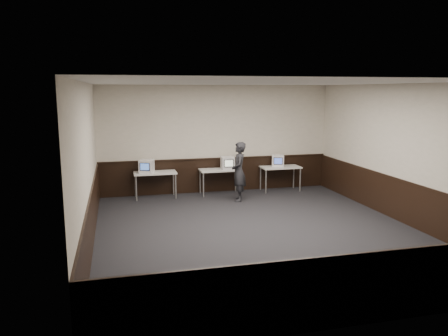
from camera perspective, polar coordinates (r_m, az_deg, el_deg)
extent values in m
plane|color=black|center=(9.67, 4.50, -8.26)|extent=(8.00, 8.00, 0.00)
plane|color=white|center=(9.18, 4.79, 11.06)|extent=(8.00, 8.00, 0.00)
plane|color=beige|center=(13.11, -0.95, 3.80)|extent=(7.00, 0.00, 7.00)
plane|color=beige|center=(5.72, 17.54, -4.99)|extent=(7.00, 0.00, 7.00)
plane|color=beige|center=(8.83, -17.43, 0.24)|extent=(0.00, 8.00, 8.00)
plane|color=beige|center=(10.92, 22.34, 1.76)|extent=(0.00, 8.00, 8.00)
cube|color=black|center=(13.26, -0.91, -0.94)|extent=(6.98, 0.04, 1.00)
cube|color=black|center=(6.11, 16.87, -14.96)|extent=(6.98, 0.04, 1.00)
cube|color=black|center=(9.07, -16.93, -6.62)|extent=(0.04, 7.98, 1.00)
cube|color=black|center=(11.10, 21.88, -3.87)|extent=(0.04, 7.98, 1.00)
cube|color=black|center=(13.15, -0.90, 1.27)|extent=(6.98, 0.06, 0.04)
cube|color=silver|center=(12.55, -9.00, -0.62)|extent=(1.20, 0.60, 0.04)
cylinder|color=#999999|center=(12.35, -11.39, -2.65)|extent=(0.04, 0.04, 0.71)
cylinder|color=#999999|center=(12.44, -6.32, -2.42)|extent=(0.04, 0.04, 0.71)
cylinder|color=#999999|center=(12.84, -11.50, -2.17)|extent=(0.04, 0.04, 0.71)
cylinder|color=#999999|center=(12.93, -6.62, -1.95)|extent=(0.04, 0.04, 0.71)
cube|color=silver|center=(12.85, -0.53, -0.25)|extent=(1.20, 0.60, 0.04)
cylinder|color=#999999|center=(12.57, -2.70, -2.24)|extent=(0.04, 0.04, 0.71)
cylinder|color=#999999|center=(12.82, 2.12, -1.98)|extent=(0.04, 0.04, 0.71)
cylinder|color=#999999|center=(13.05, -3.13, -1.78)|extent=(0.04, 0.04, 0.71)
cylinder|color=#999999|center=(13.30, 1.53, -1.55)|extent=(0.04, 0.04, 0.71)
cube|color=silver|center=(13.41, 7.39, 0.11)|extent=(1.20, 0.60, 0.04)
cylinder|color=#999999|center=(13.07, 5.50, -1.80)|extent=(0.04, 0.04, 0.71)
cylinder|color=#999999|center=(13.47, 9.92, -1.55)|extent=(0.04, 0.04, 0.71)
cylinder|color=#999999|center=(13.53, 4.79, -1.38)|extent=(0.04, 0.04, 0.71)
cylinder|color=#999999|center=(13.92, 9.09, -1.14)|extent=(0.04, 0.04, 0.71)
cube|color=white|center=(12.46, -10.07, 0.23)|extent=(0.48, 0.49, 0.37)
cube|color=black|center=(12.27, -10.31, 0.16)|extent=(0.27, 0.10, 0.22)
cube|color=#395EAA|center=(12.26, -10.32, 0.15)|extent=(0.23, 0.08, 0.19)
cube|color=white|center=(12.84, 0.47, 0.67)|extent=(0.39, 0.41, 0.37)
cube|color=black|center=(12.64, 0.63, 0.61)|extent=(0.28, 0.03, 0.22)
cube|color=silver|center=(12.63, 0.64, 0.60)|extent=(0.24, 0.02, 0.19)
cube|color=white|center=(13.40, 7.04, 0.97)|extent=(0.46, 0.47, 0.36)
cube|color=black|center=(13.21, 7.08, 0.91)|extent=(0.26, 0.10, 0.21)
cube|color=#3E55B8|center=(13.20, 7.08, 0.91)|extent=(0.22, 0.08, 0.18)
imported|color=black|center=(12.06, 1.95, -0.49)|extent=(0.52, 0.68, 1.65)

